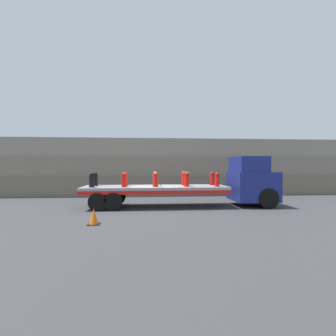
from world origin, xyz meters
TOP-DOWN VIEW (x-y plane):
  - ground_plane at (0.00, 0.00)m, footprint 120.00×120.00m
  - rock_cliff at (0.00, 6.64)m, footprint 60.00×3.30m
  - truck_cab at (5.74, 0.00)m, footprint 2.38×2.61m
  - flatbed_trailer at (-0.66, 0.00)m, footprint 8.07×2.53m
  - fire_hydrant_black_near_0 at (-3.44, -0.53)m, footprint 0.32×0.49m
  - fire_hydrant_black_far_0 at (-3.44, 0.53)m, footprint 0.32×0.49m
  - fire_hydrant_red_near_1 at (-1.72, -0.53)m, footprint 0.32×0.49m
  - fire_hydrant_red_far_1 at (-1.72, 0.53)m, footprint 0.32×0.49m
  - fire_hydrant_red_near_2 at (0.00, -0.53)m, footprint 0.32×0.49m
  - fire_hydrant_red_far_2 at (0.00, 0.53)m, footprint 0.32×0.49m
  - fire_hydrant_red_near_3 at (1.72, -0.53)m, footprint 0.32×0.49m
  - fire_hydrant_red_far_3 at (1.72, 0.53)m, footprint 0.32×0.49m
  - fire_hydrant_red_near_4 at (3.44, -0.53)m, footprint 0.32×0.49m
  - fire_hydrant_red_far_4 at (3.44, 0.53)m, footprint 0.32×0.49m
  - cargo_strap_rear at (0.00, 0.00)m, footprint 0.05×2.63m
  - cargo_strap_middle at (1.72, 0.00)m, footprint 0.05×2.63m
  - traffic_cone at (-2.60, -4.29)m, footprint 0.47×0.47m

SIDE VIEW (x-z plane):
  - ground_plane at x=0.00m, z-range 0.00..0.00m
  - traffic_cone at x=-2.60m, z-range -0.01..0.62m
  - flatbed_trailer at x=-0.66m, z-range 0.34..1.52m
  - truck_cab at x=5.74m, z-range 0.00..2.86m
  - fire_hydrant_black_near_0 at x=-3.44m, z-range 1.16..1.95m
  - fire_hydrant_black_far_0 at x=-3.44m, z-range 1.16..1.95m
  - fire_hydrant_red_near_1 at x=-1.72m, z-range 1.16..1.95m
  - fire_hydrant_red_far_1 at x=-1.72m, z-range 1.16..1.95m
  - fire_hydrant_red_near_2 at x=0.00m, z-range 1.16..1.95m
  - fire_hydrant_red_far_2 at x=0.00m, z-range 1.16..1.95m
  - fire_hydrant_red_near_3 at x=1.72m, z-range 1.16..1.95m
  - fire_hydrant_red_far_3 at x=1.72m, z-range 1.16..1.95m
  - fire_hydrant_red_near_4 at x=3.44m, z-range 1.16..1.95m
  - fire_hydrant_red_far_4 at x=3.44m, z-range 1.16..1.95m
  - cargo_strap_rear at x=0.00m, z-range 1.97..1.98m
  - cargo_strap_middle at x=1.72m, z-range 1.97..1.98m
  - rock_cliff at x=0.00m, z-range 0.00..4.46m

